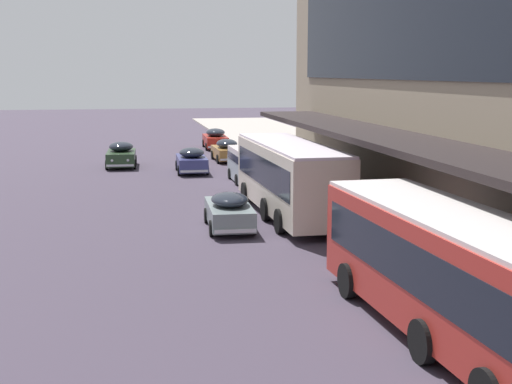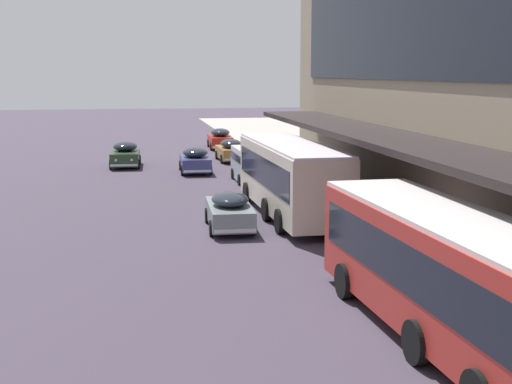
{
  "view_description": "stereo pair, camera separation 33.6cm",
  "coord_description": "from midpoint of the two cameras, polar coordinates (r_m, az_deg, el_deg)",
  "views": [
    {
      "loc": [
        -3.44,
        -6.23,
        6.33
      ],
      "look_at": [
        1.61,
        20.53,
        1.74
      ],
      "focal_mm": 50.0,
      "sensor_mm": 36.0,
      "label": 1
    },
    {
      "loc": [
        -3.11,
        -6.29,
        6.33
      ],
      "look_at": [
        1.61,
        20.53,
        1.74
      ],
      "focal_mm": 50.0,
      "sensor_mm": 36.0,
      "label": 2
    }
  ],
  "objects": [
    {
      "name": "sedan_lead_near",
      "position": [
        59.78,
        -3.44,
        4.28
      ],
      "size": [
        2.0,
        4.93,
        1.69
      ],
      "color": "#A52319",
      "rests_on": "ground"
    },
    {
      "name": "transit_bus_kerbside_rear",
      "position": [
        17.21,
        15.39,
        -6.12
      ],
      "size": [
        3.16,
        11.55,
        3.08
      ],
      "color": "#AE2C24",
      "rests_on": "ground"
    },
    {
      "name": "sedan_oncoming_front",
      "position": [
        45.47,
        -5.38,
        2.54
      ],
      "size": [
        2.0,
        4.3,
        1.62
      ],
      "color": "navy",
      "rests_on": "ground"
    },
    {
      "name": "sedan_second_near",
      "position": [
        48.95,
        -10.92,
        2.94
      ],
      "size": [
        2.11,
        4.31,
        1.69
      ],
      "color": "#283D25",
      "rests_on": "ground"
    },
    {
      "name": "transit_bus_kerbside_front",
      "position": [
        31.46,
        2.4,
        1.4
      ],
      "size": [
        3.01,
        10.89,
        3.25
      ],
      "color": "beige",
      "rests_on": "ground"
    },
    {
      "name": "sedan_oncoming_rear",
      "position": [
        51.23,
        -2.56,
        3.35
      ],
      "size": [
        1.88,
        4.39,
        1.61
      ],
      "color": "olive",
      "rests_on": "ground"
    },
    {
      "name": "sedan_lead_mid",
      "position": [
        29.03,
        -2.49,
        -1.51
      ],
      "size": [
        1.95,
        4.4,
        1.51
      ],
      "color": "slate",
      "rests_on": "ground"
    },
    {
      "name": "vw_van",
      "position": [
        41.63,
        -0.91,
        2.35
      ],
      "size": [
        1.94,
        4.57,
        1.96
      ],
      "color": "#B3C1C8",
      "rests_on": "ground"
    }
  ]
}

